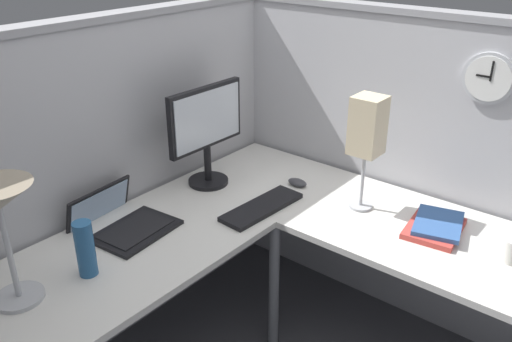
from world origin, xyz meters
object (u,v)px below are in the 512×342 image
keyboard (262,207)px  book_stack (436,226)px  computer_mouse (297,182)px  desk_lamp_paper (367,129)px  thermos_flask (85,249)px  wall_clock (489,78)px  monitor (206,129)px  laptop (120,221)px

keyboard → book_stack: bearing=-61.7°
computer_mouse → desk_lamp_paper: desk_lamp_paper is taller
thermos_flask → wall_clock: wall_clock is taller
desk_lamp_paper → wall_clock: bearing=-49.4°
thermos_flask → book_stack: size_ratio=0.69×
monitor → keyboard: monitor is taller
keyboard → wall_clock: (0.63, -0.71, 0.59)m
keyboard → desk_lamp_paper: desk_lamp_paper is taller
laptop → monitor: bearing=-0.7°
keyboard → book_stack: 0.76m
keyboard → desk_lamp_paper: 0.59m
keyboard → thermos_flask: size_ratio=1.95×
keyboard → thermos_flask: 0.82m
computer_mouse → wall_clock: wall_clock is taller
laptop → desk_lamp_paper: size_ratio=0.78×
thermos_flask → keyboard: bearing=-13.8°
laptop → wall_clock: wall_clock is taller
monitor → book_stack: 1.14m
monitor → book_stack: bearing=-75.5°
laptop → computer_mouse: (0.81, -0.37, -0.01)m
monitor → computer_mouse: size_ratio=4.81×
monitor → thermos_flask: bearing=-167.7°
computer_mouse → book_stack: size_ratio=0.33×
thermos_flask → book_stack: thermos_flask is taller
laptop → desk_lamp_paper: desk_lamp_paper is taller
computer_mouse → wall_clock: 0.99m
monitor → keyboard: (-0.04, -0.38, -0.28)m
monitor → computer_mouse: bearing=-54.6°
monitor → desk_lamp_paper: desk_lamp_paper is taller
monitor → computer_mouse: monitor is taller
monitor → keyboard: size_ratio=1.16×
desk_lamp_paper → monitor: bearing=110.0°
book_stack → desk_lamp_paper: (-0.02, 0.35, 0.36)m
monitor → keyboard: bearing=-96.6°
thermos_flask → monitor: bearing=12.3°
keyboard → computer_mouse: 0.30m
monitor → book_stack: monitor is taller
laptop → keyboard: laptop is taller
monitor → wall_clock: size_ratio=2.27×
wall_clock → computer_mouse: bearing=114.0°
monitor → wall_clock: wall_clock is taller
book_stack → wall_clock: (0.30, -0.02, 0.58)m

